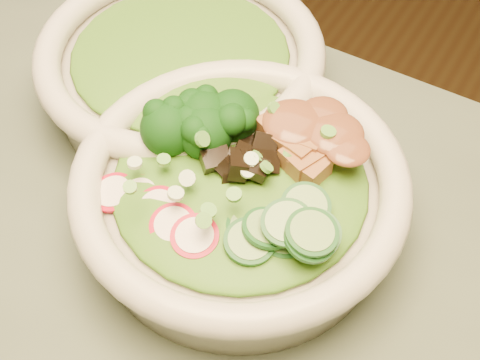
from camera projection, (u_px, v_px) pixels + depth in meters
The scene contains 11 objects.
salad_bowl at pixel (240, 196), 0.48m from camera, with size 0.24×0.24×0.06m.
side_bowl at pixel (182, 68), 0.56m from camera, with size 0.24×0.24×0.06m.
lettuce_bed at pixel (240, 179), 0.46m from camera, with size 0.18×0.18×0.02m, color #2F6815.
side_lettuce at pixel (180, 51), 0.55m from camera, with size 0.16×0.16×0.02m, color #2F6815.
broccoli_florets at pixel (198, 117), 0.48m from camera, with size 0.07×0.06×0.04m, color black, non-canonical shape.
radish_slices at pixel (166, 215), 0.44m from camera, with size 0.10×0.04×0.02m, color #B00D24, non-canonical shape.
cucumber_slices at pixel (285, 231), 0.42m from camera, with size 0.06×0.06×0.03m, color #81AA5E, non-canonical shape.
mushroom_heap at pixel (253, 162), 0.46m from camera, with size 0.06×0.06×0.04m, color black, non-canonical shape.
tofu_cubes at pixel (309, 140), 0.47m from camera, with size 0.08×0.05×0.03m, color brown, non-canonical shape.
peanut_sauce at pixel (310, 129), 0.46m from camera, with size 0.06×0.05×0.01m, color brown.
scallion_garnish at pixel (240, 160), 0.45m from camera, with size 0.17×0.17×0.02m, color #589F38, non-canonical shape.
Camera 1 is at (0.13, -0.06, 1.17)m, focal length 50.00 mm.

